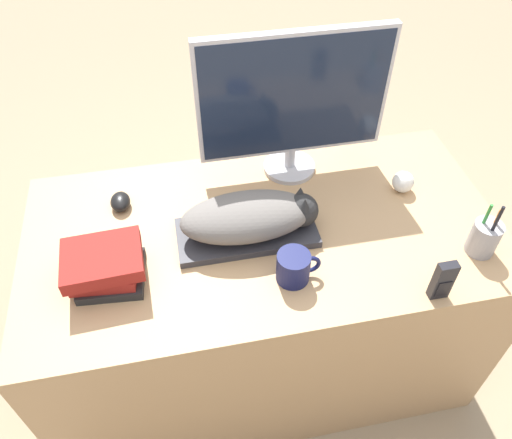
{
  "coord_description": "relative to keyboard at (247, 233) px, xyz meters",
  "views": [
    {
      "loc": [
        -0.23,
        -0.64,
        1.85
      ],
      "look_at": [
        -0.03,
        0.36,
        0.8
      ],
      "focal_mm": 35.0,
      "sensor_mm": 36.0,
      "label": 1
    }
  ],
  "objects": [
    {
      "name": "computer_mouse",
      "position": [
        -0.37,
        0.2,
        0.01
      ],
      "size": [
        0.06,
        0.08,
        0.04
      ],
      "color": "black",
      "rests_on": "desk"
    },
    {
      "name": "phone",
      "position": [
        0.46,
        -0.31,
        0.05
      ],
      "size": [
        0.05,
        0.03,
        0.13
      ],
      "color": "black",
      "rests_on": "desk"
    },
    {
      "name": "pen_cup",
      "position": [
        0.65,
        -0.19,
        0.04
      ],
      "size": [
        0.08,
        0.08,
        0.19
      ],
      "color": "#939399",
      "rests_on": "desk"
    },
    {
      "name": "monitor",
      "position": [
        0.2,
        0.27,
        0.26
      ],
      "size": [
        0.6,
        0.17,
        0.49
      ],
      "color": "#B7B7BC",
      "rests_on": "desk"
    },
    {
      "name": "keyboard",
      "position": [
        0.0,
        0.0,
        0.0
      ],
      "size": [
        0.41,
        0.18,
        0.02
      ],
      "color": "#2D2D33",
      "rests_on": "desk"
    },
    {
      "name": "cat",
      "position": [
        0.02,
        0.0,
        0.07
      ],
      "size": [
        0.41,
        0.19,
        0.12
      ],
      "color": "#66605B",
      "rests_on": "keyboard"
    },
    {
      "name": "baseball",
      "position": [
        0.53,
        0.1,
        0.02
      ],
      "size": [
        0.07,
        0.07,
        0.07
      ],
      "color": "silver",
      "rests_on": "desk"
    },
    {
      "name": "desk",
      "position": [
        0.06,
        0.02,
        -0.38
      ],
      "size": [
        1.44,
        0.74,
        0.74
      ],
      "color": "tan",
      "rests_on": "ground_plane"
    },
    {
      "name": "coffee_mug",
      "position": [
        0.1,
        -0.18,
        0.03
      ],
      "size": [
        0.12,
        0.09,
        0.09
      ],
      "color": "#141947",
      "rests_on": "desk"
    },
    {
      "name": "book_stack",
      "position": [
        -0.4,
        -0.09,
        0.04
      ],
      "size": [
        0.22,
        0.18,
        0.11
      ],
      "color": "black",
      "rests_on": "desk"
    }
  ]
}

